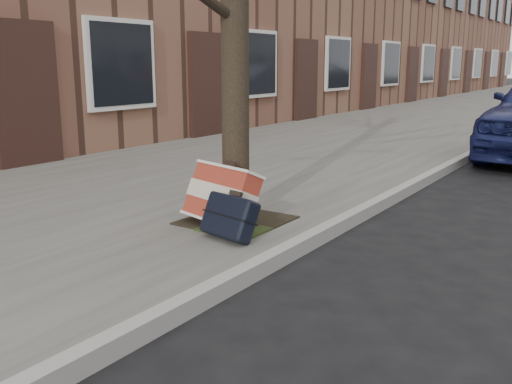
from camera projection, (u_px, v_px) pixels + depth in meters
The scene contains 6 objects.
ground at pixel (403, 345), 3.16m from camera, with size 120.00×120.00×0.00m, color black.
near_sidewalk at pixel (456, 112), 17.31m from camera, with size 5.00×70.00×0.12m, color slate.
house_near at pixel (304, 7), 20.56m from camera, with size 6.80×40.00×7.00m, color brown.
dirt_patch at pixel (236, 220), 5.19m from camera, with size 0.85×0.85×0.01m, color black.
suitcase_red at pixel (221, 196), 4.97m from camera, with size 0.71×0.20×0.51m, color maroon.
suitcase_navy at pixel (230, 216), 4.62m from camera, with size 0.49×0.16×0.35m, color black.
Camera 1 is at (0.93, -2.86, 1.53)m, focal length 40.00 mm.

